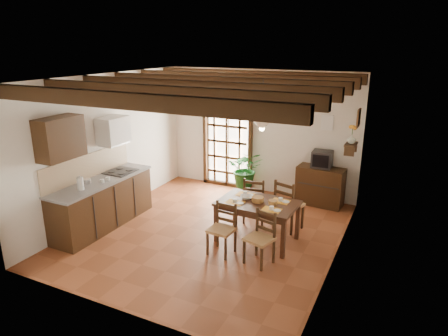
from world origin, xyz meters
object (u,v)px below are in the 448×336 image
Objects in this scene: chair_near_left at (222,238)px; pendant_lamp at (262,124)px; dining_table at (258,207)px; chair_far_left at (255,208)px; chair_near_right at (260,248)px; potted_plant at (246,171)px; chair_far_right at (288,214)px; sideboard at (320,186)px; crt_tv at (322,159)px; kitchen_counter at (103,202)px.

pendant_lamp reaches higher than chair_near_left.
chair_far_left is (-0.31, 0.70, -0.35)m from dining_table.
dining_table is 1.60× the size of chair_near_right.
dining_table is 2.25m from potted_plant.
dining_table is 0.83m from chair_far_right.
chair_far_left is 0.67m from chair_far_right.
chair_far_right is 1.48m from sideboard.
pendant_lamp is at bearing 69.42° from chair_near_left.
sideboard reaches higher than dining_table.
pendant_lamp reaches higher than crt_tv.
chair_near_left is at bearing 0.67° from kitchen_counter.
pendant_lamp is (-0.31, 0.80, 1.81)m from chair_near_right.
kitchen_counter reaches higher than sideboard.
kitchen_counter is at bearing 40.12° from chair_far_right.
chair_far_left reaches higher than dining_table.
chair_near_left is 1.37m from chair_far_left.
pendant_lamp is at bearing -60.78° from potted_plant.
chair_far_left is 0.94× the size of sideboard.
chair_far_left is 0.94× the size of chair_far_right.
dining_table is at bearing 66.25° from chair_near_left.
kitchen_counter is 2.66× the size of pendant_lamp.
chair_far_left is (0.05, 1.37, 0.02)m from chair_near_left.
kitchen_counter is at bearing -123.57° from potted_plant.
crt_tv is at bearing -83.25° from chair_far_right.
sideboard is (0.97, 2.80, 0.15)m from chair_near_left.
chair_near_left is at bearing 78.86° from chair_far_right.
pendant_lamp reaches higher than potted_plant.
chair_near_left is 1.00× the size of chair_near_right.
chair_far_left is at bearing -118.40° from sideboard.
chair_far_right reaches higher than dining_table.
crt_tv is at bearing 4.31° from potted_plant.
chair_far_right is 1.63m from crt_tv.
kitchen_counter is 3.49m from chair_far_right.
kitchen_counter is 4.47m from sideboard.
dining_table is 1.40× the size of sideboard.
potted_plant is 2.64m from pendant_lamp.
chair_far_right is 1.95m from potted_plant.
potted_plant reaches higher than kitchen_counter.
chair_far_left is at bearing 130.13° from chair_near_right.
chair_far_left is at bearing 117.30° from pendant_lamp.
dining_table is at bearing -62.02° from potted_plant.
chair_far_right is at bearing -101.98° from crt_tv.
sideboard is at bearing 88.13° from crt_tv.
crt_tv is at bearing 73.07° from pendant_lamp.
chair_near_right is (0.31, -0.70, -0.37)m from dining_table.
crt_tv is at bearing -85.49° from sideboard.
chair_near_right is at bearing 2.23° from chair_near_left.
chair_far_right is 1.90m from pendant_lamp.
kitchen_counter is at bearing 22.27° from chair_far_left.
kitchen_counter reaches higher than chair_near_left.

